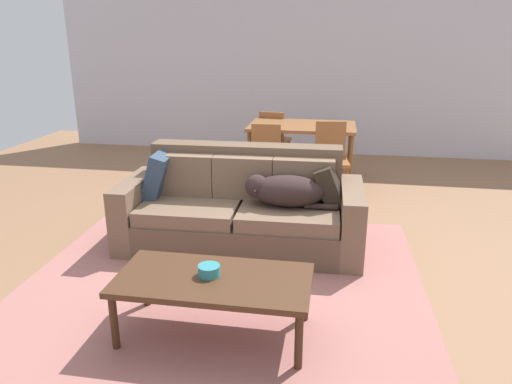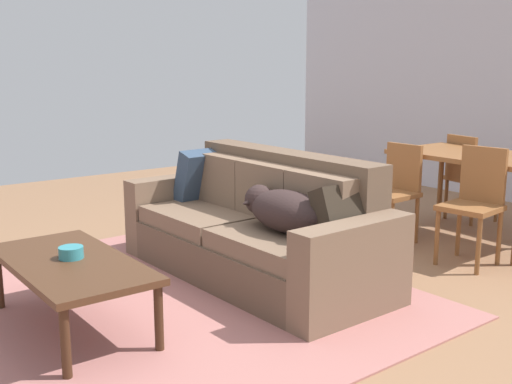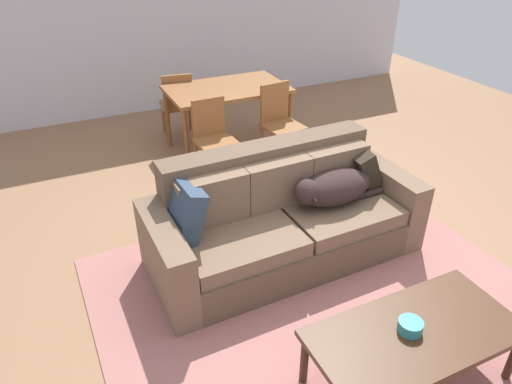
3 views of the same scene
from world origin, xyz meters
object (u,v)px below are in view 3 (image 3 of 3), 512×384
at_px(dog_on_left_cushion, 331,188).
at_px(dining_chair_near_right, 280,120).
at_px(throw_pillow_by_left_arm, 183,210).
at_px(coffee_table, 415,337).
at_px(throw_pillow_by_right_arm, 361,167).
at_px(dining_chair_near_left, 213,136).
at_px(couch, 281,219).
at_px(bowl_on_coffee_table, 410,326).
at_px(dining_chair_far_left, 178,103).
at_px(dining_table, 227,93).

distance_m(dog_on_left_cushion, dining_chair_near_right, 1.65).
distance_m(throw_pillow_by_left_arm, coffee_table, 1.75).
distance_m(throw_pillow_by_right_arm, dining_chair_near_left, 1.66).
xyz_separation_m(dining_chair_near_left, dining_chair_near_right, (0.79, 0.01, 0.03)).
height_order(couch, throw_pillow_by_right_arm, couch).
height_order(bowl_on_coffee_table, dining_chair_far_left, dining_chair_far_left).
distance_m(throw_pillow_by_left_arm, dining_chair_near_left, 1.69).
xyz_separation_m(throw_pillow_by_right_arm, coffee_table, (-0.70, -1.52, -0.23)).
bearing_deg(dining_chair_near_left, throw_pillow_by_left_arm, -120.06).
bearing_deg(throw_pillow_by_left_arm, bowl_on_coffee_table, -59.12).
height_order(throw_pillow_by_left_arm, dining_chair_near_left, throw_pillow_by_left_arm).
height_order(dining_chair_near_right, dining_chair_far_left, dining_chair_near_right).
distance_m(dog_on_left_cushion, throw_pillow_by_right_arm, 0.43).
bearing_deg(throw_pillow_by_left_arm, throw_pillow_by_right_arm, 1.35).
bearing_deg(dining_chair_near_right, coffee_table, -110.00).
distance_m(couch, dining_chair_far_left, 2.65).
relative_size(throw_pillow_by_right_arm, dining_chair_near_right, 0.40).
distance_m(dog_on_left_cushion, bowl_on_coffee_table, 1.39).
relative_size(coffee_table, dining_chair_near_left, 1.46).
bearing_deg(dining_table, couch, -100.35).
relative_size(coffee_table, bowl_on_coffee_table, 8.72).
relative_size(couch, throw_pillow_by_left_arm, 5.21).
relative_size(throw_pillow_by_left_arm, throw_pillow_by_right_arm, 1.15).
xyz_separation_m(coffee_table, dining_table, (0.28, 3.55, 0.32)).
height_order(dining_chair_near_left, dining_chair_far_left, dining_chair_far_left).
height_order(throw_pillow_by_left_arm, dining_chair_near_right, dining_chair_near_right).
bearing_deg(dining_chair_near_left, dining_table, 53.64).
bearing_deg(throw_pillow_by_left_arm, dining_table, 60.21).
bearing_deg(dining_chair_far_left, dining_chair_near_left, 100.85).
relative_size(coffee_table, dining_chair_near_right, 1.37).
bearing_deg(coffee_table, throw_pillow_by_left_arm, 121.43).
bearing_deg(dog_on_left_cushion, dining_table, 89.11).
bearing_deg(throw_pillow_by_left_arm, dog_on_left_cushion, -5.63).
bearing_deg(dining_table, dog_on_left_cushion, -89.54).
xyz_separation_m(throw_pillow_by_left_arm, dining_chair_near_right, (1.58, 1.49, -0.12)).
bearing_deg(couch, dog_on_left_cushion, -14.12).
bearing_deg(couch, throw_pillow_by_right_arm, 3.34).
bearing_deg(dog_on_left_cushion, throw_pillow_by_right_arm, 20.04).
distance_m(throw_pillow_by_left_arm, dining_chair_far_left, 2.72).
height_order(dog_on_left_cushion, throw_pillow_by_right_arm, throw_pillow_by_right_arm).
height_order(bowl_on_coffee_table, dining_chair_near_right, dining_chair_near_right).
distance_m(throw_pillow_by_right_arm, coffee_table, 1.69).
xyz_separation_m(dog_on_left_cushion, throw_pillow_by_left_arm, (-1.20, 0.12, 0.05)).
height_order(couch, dog_on_left_cushion, couch).
relative_size(dining_table, dining_chair_far_left, 1.59).
bearing_deg(bowl_on_coffee_table, dog_on_left_cushion, 76.23).
height_order(couch, dining_chair_far_left, couch).
xyz_separation_m(dog_on_left_cushion, throw_pillow_by_right_arm, (0.40, 0.16, 0.02)).
relative_size(bowl_on_coffee_table, dining_chair_far_left, 0.17).
distance_m(dog_on_left_cushion, coffee_table, 1.41).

